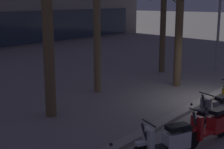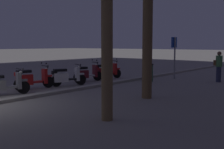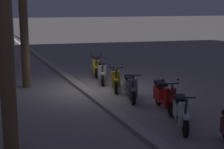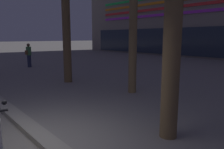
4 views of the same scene
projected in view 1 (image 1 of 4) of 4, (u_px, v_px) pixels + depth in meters
The scene contains 7 objects.
ground_plane at pixel (216, 102), 12.89m from camera, with size 200.00×200.00×0.00m, color gray.
curb_strip at pixel (207, 99), 13.11m from camera, with size 60.00×0.36×0.12m, color gray.
scooter_white_lead_nearest at pixel (168, 141), 8.23m from camera, with size 1.64×0.89×1.04m.
scooter_red_gap_after_mid at pixel (212, 125), 9.24m from camera, with size 1.85×0.70×1.17m.
scooter_grey_far_back at pixel (218, 108), 10.75m from camera, with size 1.73×0.77×1.04m.
palm_tree_mid_walkway at pixel (163, 4), 17.61m from camera, with size 2.04×2.06×4.89m.
palm_tree_far_corner at pixel (180, 1), 14.58m from camera, with size 2.14×2.12×5.10m.
Camera 1 is at (-12.10, -4.74, 3.85)m, focal length 53.31 mm.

